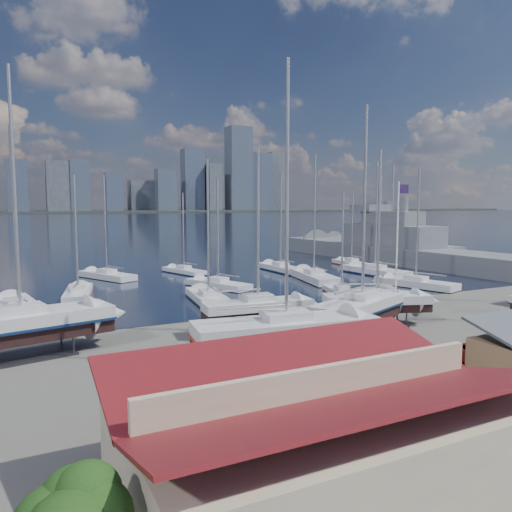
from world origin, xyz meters
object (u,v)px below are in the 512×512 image
naval_ship_east (391,252)px  car_a (389,365)px  flagpole (398,245)px  naval_ship_west (380,243)px  sailboat_cradle_0 (21,326)px

naval_ship_east → car_a: (-40.80, -45.58, -0.86)m
naval_ship_east → flagpole: bearing=135.3°
naval_ship_west → flagpole: naval_ship_west is taller
car_a → naval_ship_east: bearing=49.3°
sailboat_cradle_0 → flagpole: size_ratio=1.57×
car_a → flagpole: (8.66, 8.97, 6.05)m
sailboat_cradle_0 → naval_ship_east: (59.70, 31.75, -0.54)m
naval_ship_west → car_a: size_ratio=8.18×
sailboat_cradle_0 → flagpole: bearing=-22.0°
naval_ship_east → naval_ship_west: bearing=-38.7°
sailboat_cradle_0 → flagpole: 28.37m
car_a → sailboat_cradle_0: bearing=145.0°
naval_ship_east → flagpole: 48.99m
naval_ship_east → naval_ship_west: 21.10m
sailboat_cradle_0 → naval_ship_east: 67.62m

